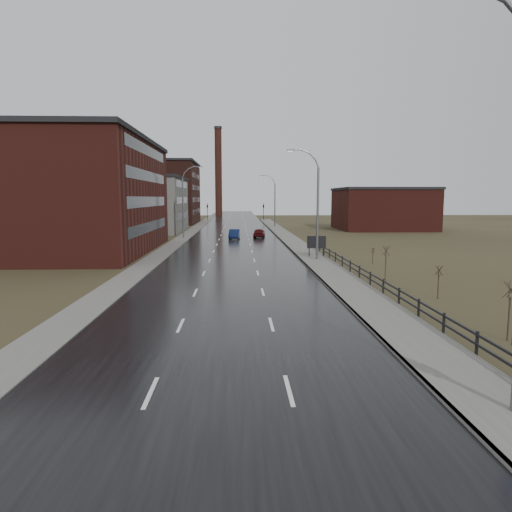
{
  "coord_description": "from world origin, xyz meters",
  "views": [
    {
      "loc": [
        0.62,
        -10.52,
        6.46
      ],
      "look_at": [
        1.7,
        16.51,
        3.0
      ],
      "focal_mm": 32.0,
      "sensor_mm": 36.0,
      "label": 1
    }
  ],
  "objects": [
    {
      "name": "ground",
      "position": [
        0.0,
        0.0,
        0.0
      ],
      "size": [
        320.0,
        320.0,
        0.0
      ],
      "primitive_type": "plane",
      "color": "#2D2819",
      "rests_on": "ground"
    },
    {
      "name": "road",
      "position": [
        0.0,
        60.0,
        0.03
      ],
      "size": [
        14.0,
        300.0,
        0.06
      ],
      "primitive_type": "cube",
      "color": "black",
      "rests_on": "ground"
    },
    {
      "name": "sidewalk_right",
      "position": [
        8.6,
        35.0,
        0.09
      ],
      "size": [
        3.2,
        180.0,
        0.18
      ],
      "primitive_type": "cube",
      "color": "#595651",
      "rests_on": "ground"
    },
    {
      "name": "curb_right",
      "position": [
        7.08,
        35.0,
        0.09
      ],
      "size": [
        0.16,
        180.0,
        0.18
      ],
      "primitive_type": "cube",
      "color": "slate",
      "rests_on": "ground"
    },
    {
      "name": "sidewalk_left",
      "position": [
        -8.2,
        60.0,
        0.06
      ],
      "size": [
        2.4,
        260.0,
        0.12
      ],
      "primitive_type": "cube",
      "color": "#595651",
      "rests_on": "ground"
    },
    {
      "name": "warehouse_near",
      "position": [
        -20.99,
        45.0,
        6.76
      ],
      "size": [
        22.44,
        28.56,
        13.5
      ],
      "color": "#471914",
      "rests_on": "ground"
    },
    {
      "name": "warehouse_mid",
      "position": [
        -17.99,
        78.0,
        5.26
      ],
      "size": [
        16.32,
        20.4,
        10.5
      ],
      "color": "slate",
      "rests_on": "ground"
    },
    {
      "name": "warehouse_far",
      "position": [
        -22.99,
        108.0,
        7.76
      ],
      "size": [
        26.52,
        24.48,
        15.5
      ],
      "color": "#331611",
      "rests_on": "ground"
    },
    {
      "name": "building_right",
      "position": [
        30.3,
        82.0,
        4.26
      ],
      "size": [
        18.36,
        16.32,
        8.5
      ],
      "color": "#471914",
      "rests_on": "ground"
    },
    {
      "name": "smokestack",
      "position": [
        -6.0,
        150.0,
        15.5
      ],
      "size": [
        2.7,
        2.7,
        30.7
      ],
      "color": "#331611",
      "rests_on": "ground"
    },
    {
      "name": "streetlight_right_mid",
      "position": [
        8.5,
        36.0,
        5.84
      ],
      "size": [
        3.36,
        0.28,
        11.35
      ],
      "color": "slate",
      "rests_on": "ground"
    },
    {
      "name": "streetlight_left",
      "position": [
        -7.7,
        62.0,
        5.84
      ],
      "size": [
        3.36,
        0.28,
        11.35
      ],
      "color": "slate",
      "rests_on": "ground"
    },
    {
      "name": "streetlight_right_far",
      "position": [
        8.5,
        90.0,
        5.84
      ],
      "size": [
        3.36,
        0.28,
        11.35
      ],
      "color": "slate",
      "rests_on": "ground"
    },
    {
      "name": "guardrail",
      "position": [
        10.3,
        18.31,
        0.71
      ],
      "size": [
        0.1,
        53.05,
        1.1
      ],
      "color": "black",
      "rests_on": "ground"
    },
    {
      "name": "shrub_c",
      "position": [
        12.85,
        9.08,
        1.46
      ],
      "size": [
        0.65,
        0.68,
        2.75
      ],
      "color": "#382D23",
      "rests_on": "ground"
    },
    {
      "name": "shrub_d",
      "position": [
        13.45,
        17.71,
        1.16
      ],
      "size": [
        0.52,
        0.55,
        2.19
      ],
      "color": "#382D23",
      "rests_on": "ground"
    },
    {
      "name": "shrub_e",
      "position": [
        12.21,
        24.44,
        1.47
      ],
      "size": [
        0.65,
        0.69,
        2.76
      ],
      "color": "#382D23",
      "rests_on": "ground"
    },
    {
      "name": "shrub_f",
      "position": [
        13.9,
        33.48,
        0.85
      ],
      "size": [
        0.39,
        0.41,
        1.6
      ],
      "color": "#382D23",
      "rests_on": "ground"
    },
    {
      "name": "billboard",
      "position": [
        9.1,
        38.12,
        1.63
      ],
      "size": [
        2.04,
        0.17,
        2.38
      ],
      "color": "black",
      "rests_on": "ground"
    },
    {
      "name": "traffic_light_left",
      "position": [
        -8.0,
        120.0,
        4.6
      ],
      "size": [
        0.58,
        2.73,
        5.3
      ],
      "color": "black",
      "rests_on": "ground"
    },
    {
      "name": "traffic_light_right",
      "position": [
        8.0,
        120.0,
        4.6
      ],
      "size": [
        0.58,
        2.73,
        5.3
      ],
      "color": "black",
      "rests_on": "ground"
    },
    {
      "name": "car_near",
      "position": [
        0.08,
        60.9,
        0.75
      ],
      "size": [
        1.84,
        4.65,
        1.5
      ],
      "primitive_type": "imported",
      "rotation": [
        0.0,
        0.0,
        -0.05
      ],
      "color": "#0C1940",
      "rests_on": "ground"
    },
    {
      "name": "car_far",
      "position": [
        4.09,
        63.41,
        0.75
      ],
      "size": [
        2.25,
        4.56,
        1.49
      ],
      "primitive_type": "imported",
      "rotation": [
        0.0,
        0.0,
        3.03
      ],
      "color": "#450B0D",
      "rests_on": "ground"
    }
  ]
}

